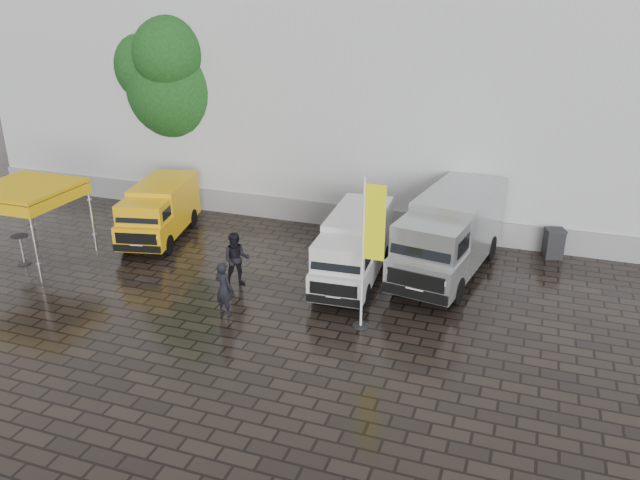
# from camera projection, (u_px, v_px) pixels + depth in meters

# --- Properties ---
(ground) EXTENTS (120.00, 120.00, 0.00)m
(ground) POSITION_uv_depth(u_px,v_px,m) (331.00, 322.00, 19.04)
(ground) COLOR black
(ground) RESTS_ON ground
(exhibition_hall) EXTENTS (44.00, 16.00, 12.00)m
(exhibition_hall) POSITION_uv_depth(u_px,v_px,m) (475.00, 65.00, 30.17)
(exhibition_hall) COLOR silver
(exhibition_hall) RESTS_ON ground
(hall_plinth) EXTENTS (44.00, 0.15, 1.00)m
(hall_plinth) POSITION_uv_depth(u_px,v_px,m) (440.00, 227.00, 25.19)
(hall_plinth) COLOR gray
(hall_plinth) RESTS_ON ground
(van_yellow) EXTENTS (2.84, 5.10, 2.22)m
(van_yellow) POSITION_uv_depth(u_px,v_px,m) (159.00, 213.00, 24.99)
(van_yellow) COLOR #F3AE0C
(van_yellow) RESTS_ON ground
(van_white) EXTENTS (2.08, 5.41, 2.30)m
(van_white) POSITION_uv_depth(u_px,v_px,m) (353.00, 250.00, 21.34)
(van_white) COLOR silver
(van_white) RESTS_ON ground
(van_silver) EXTENTS (3.24, 6.85, 2.85)m
(van_silver) POSITION_uv_depth(u_px,v_px,m) (450.00, 236.00, 21.75)
(van_silver) COLOR #A1A4A5
(van_silver) RESTS_ON ground
(canopy_tent) EXTENTS (3.15, 3.15, 2.92)m
(canopy_tent) POSITION_uv_depth(u_px,v_px,m) (25.00, 191.00, 22.29)
(canopy_tent) COLOR silver
(canopy_tent) RESTS_ON ground
(flagpole) EXTENTS (0.88, 0.50, 4.68)m
(flagpole) POSITION_uv_depth(u_px,v_px,m) (369.00, 248.00, 17.76)
(flagpole) COLOR black
(flagpole) RESTS_ON ground
(tree) EXTENTS (4.89, 4.89, 8.78)m
(tree) POSITION_uv_depth(u_px,v_px,m) (180.00, 79.00, 28.37)
(tree) COLOR black
(tree) RESTS_ON ground
(cocktail_table) EXTENTS (0.60, 0.60, 1.12)m
(cocktail_table) POSITION_uv_depth(u_px,v_px,m) (22.00, 250.00, 22.85)
(cocktail_table) COLOR black
(cocktail_table) RESTS_ON ground
(wheelie_bin) EXTENTS (0.84, 0.84, 1.13)m
(wheelie_bin) POSITION_uv_depth(u_px,v_px,m) (554.00, 243.00, 23.44)
(wheelie_bin) COLOR black
(wheelie_bin) RESTS_ON ground
(person_front) EXTENTS (0.73, 0.58, 1.76)m
(person_front) POSITION_uv_depth(u_px,v_px,m) (224.00, 289.00, 19.17)
(person_front) COLOR black
(person_front) RESTS_ON ground
(person_tent) EXTENTS (1.12, 1.02, 1.88)m
(person_tent) POSITION_uv_depth(u_px,v_px,m) (236.00, 259.00, 21.10)
(person_tent) COLOR black
(person_tent) RESTS_ON ground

